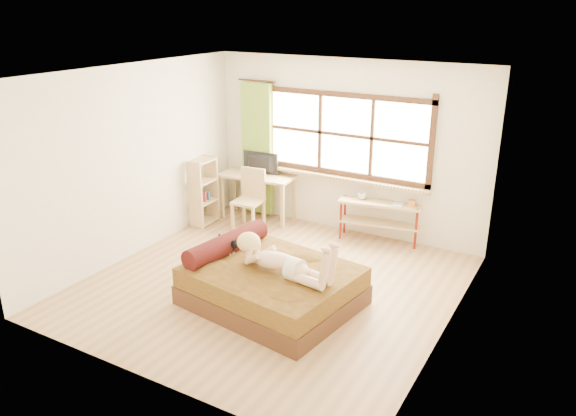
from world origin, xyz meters
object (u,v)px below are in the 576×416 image
Objects in this scene: woman at (281,251)px; kitten at (227,244)px; bed at (269,283)px; desk at (258,181)px; pipe_shelf at (381,213)px; chair at (250,195)px; bookshelf at (203,191)px.

kitten is (-0.87, 0.15, -0.17)m from woman.
desk is at bearing 133.69° from bed.
chair is at bearing -176.66° from pipe_shelf.
pipe_shelf is (2.04, 0.48, -0.08)m from chair.
bookshelf reaches higher than kitten.
desk reaches higher than pipe_shelf.
woman is 3.06m from bookshelf.
desk is at bearing 99.32° from chair.
woman is (0.20, -0.06, 0.50)m from bed.
woman is at bearing -7.80° from bed.
chair is 0.75× the size of pipe_shelf.
desk is 1.00× the size of pipe_shelf.
woman is 4.67× the size of kitten.
bed is 2.17× the size of chair.
bookshelf is (-0.64, -0.64, -0.11)m from desk.
bookshelf reaches higher than woman.
chair is 0.88× the size of bookshelf.
chair is 2.10m from pipe_shelf.
pipe_shelf reaches higher than kitten.
bookshelf is at bearing -139.81° from desk.
desk is (-1.86, 2.39, -0.09)m from woman.
desk is (-0.99, 2.24, 0.08)m from kitten.
chair is at bearing 139.27° from woman.
desk is 2.15m from pipe_shelf.
desk is 1.16× the size of bookshelf.
bed is 0.54m from woman.
kitten is at bearing -69.58° from chair.
desk is 1.32× the size of chair.
woman is 1.04× the size of desk.
bed is 2.51m from pipe_shelf.
kitten is at bearing -125.86° from pipe_shelf.
bookshelf is (-2.50, 1.75, -0.20)m from woman.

